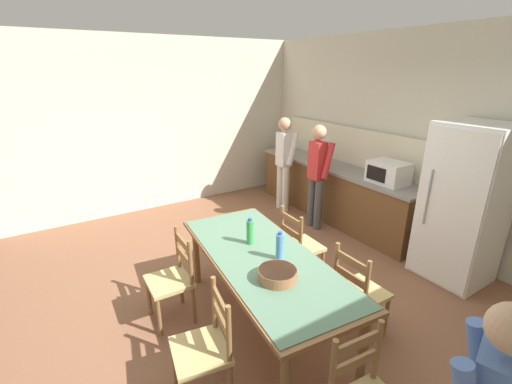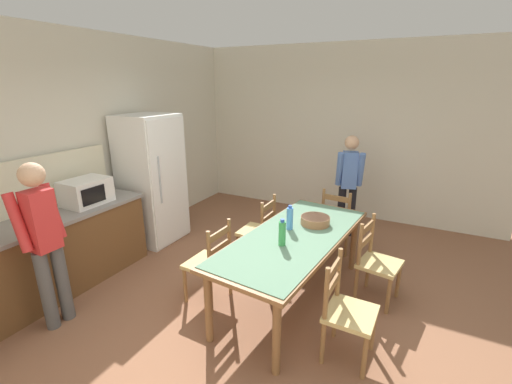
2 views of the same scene
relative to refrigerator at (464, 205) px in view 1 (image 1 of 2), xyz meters
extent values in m
plane|color=brown|center=(-0.87, -2.19, -0.93)|extent=(8.32, 8.32, 0.00)
cube|color=beige|center=(-0.87, 0.47, 0.52)|extent=(6.52, 0.12, 2.90)
cube|color=beige|center=(-4.13, -2.19, 0.52)|extent=(0.12, 5.20, 2.90)
cube|color=brown|center=(-2.07, 0.04, -0.50)|extent=(3.15, 0.62, 0.85)
cube|color=gray|center=(-2.07, 0.04, -0.06)|extent=(3.19, 0.66, 0.04)
cube|color=#B7BCC1|center=(-2.78, 0.04, -0.05)|extent=(0.52, 0.38, 0.02)
cube|color=beige|center=(-2.07, 0.35, 0.26)|extent=(3.15, 0.03, 0.60)
cube|color=white|center=(0.00, 0.01, 0.00)|extent=(0.75, 0.68, 1.85)
cube|color=white|center=(0.00, -0.34, 0.00)|extent=(0.72, 0.02, 1.78)
cylinder|color=#A5AAB2|center=(-0.22, -0.36, 0.09)|extent=(0.02, 0.02, 0.65)
cube|color=white|center=(-1.05, 0.02, 0.11)|extent=(0.50, 0.38, 0.30)
cube|color=black|center=(-1.10, -0.17, 0.11)|extent=(0.30, 0.01, 0.19)
cylinder|color=brown|center=(-1.51, -2.66, -0.57)|extent=(0.07, 0.07, 0.72)
cylinder|color=brown|center=(-1.45, -1.97, -0.57)|extent=(0.07, 0.07, 0.72)
cylinder|color=brown|center=(0.51, -2.15, -0.57)|extent=(0.07, 0.07, 0.72)
cube|color=brown|center=(-0.50, -2.40, -0.19)|extent=(2.24, 1.10, 0.04)
cube|color=#567A60|center=(-0.50, -2.40, -0.17)|extent=(2.15, 1.05, 0.01)
cylinder|color=green|center=(-0.77, -2.38, -0.04)|extent=(0.07, 0.07, 0.24)
cylinder|color=#2D51B2|center=(-0.77, -2.38, 0.09)|extent=(0.04, 0.04, 0.03)
cylinder|color=#4C8ED6|center=(-0.38, -2.30, -0.04)|extent=(0.07, 0.07, 0.24)
cylinder|color=#2D51B2|center=(-0.38, -2.30, 0.09)|extent=(0.04, 0.04, 0.03)
cylinder|color=#9E6642|center=(-0.13, -2.51, -0.12)|extent=(0.32, 0.32, 0.09)
cylinder|color=#9E6642|center=(-0.13, -2.51, -0.08)|extent=(0.31, 0.31, 0.02)
cylinder|color=olive|center=(-1.24, -3.30, -0.72)|extent=(0.04, 0.04, 0.41)
cylinder|color=olive|center=(-0.88, -3.31, -0.72)|extent=(0.04, 0.04, 0.41)
cylinder|color=olive|center=(-1.24, -2.96, -0.72)|extent=(0.04, 0.04, 0.41)
cylinder|color=olive|center=(-0.88, -2.97, -0.72)|extent=(0.04, 0.04, 0.41)
cube|color=tan|center=(-1.06, -3.13, -0.50)|extent=(0.43, 0.41, 0.04)
cylinder|color=olive|center=(-1.24, -2.96, -0.25)|extent=(0.04, 0.04, 0.46)
cylinder|color=olive|center=(-0.88, -2.97, -0.25)|extent=(0.04, 0.04, 0.46)
cube|color=olive|center=(-1.06, -2.96, -0.12)|extent=(0.36, 0.03, 0.07)
cube|color=olive|center=(-1.06, -2.96, -0.27)|extent=(0.36, 0.03, 0.07)
cylinder|color=olive|center=(0.72, -2.70, -0.25)|extent=(0.04, 0.04, 0.46)
cylinder|color=olive|center=(0.75, -2.34, -0.25)|extent=(0.04, 0.04, 0.46)
cube|color=olive|center=(0.73, -2.52, -0.12)|extent=(0.06, 0.36, 0.07)
cube|color=olive|center=(0.73, -2.52, -0.27)|extent=(0.06, 0.36, 0.07)
cylinder|color=olive|center=(0.24, -1.50, -0.72)|extent=(0.04, 0.04, 0.41)
cylinder|color=olive|center=(-0.12, -1.50, -0.72)|extent=(0.04, 0.04, 0.41)
cylinder|color=olive|center=(0.24, -1.84, -0.72)|extent=(0.04, 0.04, 0.41)
cylinder|color=olive|center=(-0.12, -1.84, -0.72)|extent=(0.04, 0.04, 0.41)
cube|color=tan|center=(0.06, -1.67, -0.50)|extent=(0.42, 0.40, 0.04)
cylinder|color=olive|center=(0.24, -1.84, -0.25)|extent=(0.04, 0.04, 0.46)
cylinder|color=olive|center=(-0.12, -1.84, -0.25)|extent=(0.04, 0.04, 0.46)
cube|color=olive|center=(0.06, -1.84, -0.12)|extent=(0.36, 0.02, 0.07)
cube|color=olive|center=(0.06, -1.84, -0.27)|extent=(0.36, 0.02, 0.07)
cylinder|color=olive|center=(-0.73, -1.42, -0.72)|extent=(0.04, 0.04, 0.41)
cylinder|color=olive|center=(-1.09, -1.41, -0.72)|extent=(0.04, 0.04, 0.41)
cylinder|color=olive|center=(-0.74, -1.76, -0.72)|extent=(0.04, 0.04, 0.41)
cylinder|color=olive|center=(-1.10, -1.75, -0.72)|extent=(0.04, 0.04, 0.41)
cube|color=tan|center=(-0.91, -1.58, -0.50)|extent=(0.43, 0.42, 0.04)
cylinder|color=olive|center=(-0.74, -1.76, -0.25)|extent=(0.04, 0.04, 0.46)
cylinder|color=olive|center=(-1.10, -1.75, -0.25)|extent=(0.04, 0.04, 0.46)
cube|color=olive|center=(-0.92, -1.75, -0.12)|extent=(0.36, 0.04, 0.07)
cube|color=olive|center=(-0.92, -1.75, -0.27)|extent=(0.36, 0.04, 0.07)
cylinder|color=olive|center=(-0.30, -3.36, -0.72)|extent=(0.04, 0.04, 0.41)
cylinder|color=olive|center=(-0.24, -3.03, -0.72)|extent=(0.04, 0.04, 0.41)
cube|color=tan|center=(-0.09, -3.23, -0.50)|extent=(0.48, 0.47, 0.04)
cylinder|color=olive|center=(-0.24, -3.03, -0.25)|extent=(0.04, 0.04, 0.46)
cylinder|color=olive|center=(0.12, -3.09, -0.25)|extent=(0.04, 0.04, 0.46)
cube|color=olive|center=(-0.06, -3.06, -0.12)|extent=(0.36, 0.08, 0.07)
cube|color=olive|center=(-0.06, -3.06, -0.27)|extent=(0.36, 0.08, 0.07)
cylinder|color=silver|center=(-2.86, -0.49, -0.52)|extent=(0.12, 0.12, 0.81)
cylinder|color=silver|center=(-2.70, -0.49, -0.52)|extent=(0.12, 0.12, 0.81)
cube|color=white|center=(-2.78, -0.49, 0.16)|extent=(0.23, 0.18, 0.57)
sphere|color=tan|center=(-2.78, -0.49, 0.59)|extent=(0.21, 0.21, 0.21)
cylinder|color=white|center=(-2.94, -0.42, 0.19)|extent=(0.09, 0.22, 0.54)
cylinder|color=white|center=(-2.62, -0.42, 0.19)|extent=(0.09, 0.22, 0.54)
cylinder|color=#4C4C4C|center=(-1.99, -0.51, -0.52)|extent=(0.12, 0.12, 0.80)
cylinder|color=#4C4C4C|center=(-1.83, -0.51, -0.52)|extent=(0.12, 0.12, 0.80)
cube|color=red|center=(-1.91, -0.51, 0.16)|extent=(0.23, 0.18, 0.57)
sphere|color=tan|center=(-1.91, -0.51, 0.59)|extent=(0.21, 0.21, 0.21)
cylinder|color=red|center=(-2.07, -0.44, 0.19)|extent=(0.09, 0.22, 0.54)
cylinder|color=red|center=(-1.75, -0.44, 0.19)|extent=(0.09, 0.22, 0.54)
cylinder|color=#5175BC|center=(1.32, -2.39, 0.14)|extent=(0.22, 0.15, 0.52)
camera|label=1|loc=(1.79, -3.92, 1.47)|focal=24.00mm
camera|label=2|loc=(-3.56, -3.53, 1.34)|focal=24.00mm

